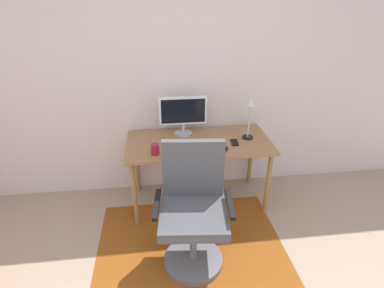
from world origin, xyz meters
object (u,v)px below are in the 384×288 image
desk_lamp (250,111)px  cell_phone (234,142)px  desk (199,148)px  coffee_cup (155,149)px  keyboard (191,150)px  computer_mouse (225,148)px  monitor (183,113)px  office_chair (193,214)px

desk_lamp → cell_phone: bearing=-150.1°
desk → coffee_cup: bearing=-153.4°
keyboard → cell_phone: (0.44, 0.12, -0.00)m
keyboard → computer_mouse: size_ratio=4.13×
computer_mouse → coffee_cup: (-0.64, -0.02, 0.03)m
monitor → office_chair: bearing=-91.1°
desk → monitor: bearing=124.1°
office_chair → coffee_cup: bearing=122.8°
cell_phone → desk: bearing=172.7°
desk → keyboard: (-0.11, -0.20, 0.08)m
monitor → cell_phone: bearing=-30.4°
desk → office_chair: bearing=-101.4°
keyboard → monitor: bearing=94.4°
monitor → office_chair: monitor is taller
desk → monitor: 0.39m
office_chair → desk_lamp: bearing=56.1°
desk → computer_mouse: bearing=-42.8°
monitor → coffee_cup: (-0.29, -0.42, -0.18)m
cell_phone → desk_lamp: 0.33m
computer_mouse → cell_phone: (0.12, 0.12, -0.01)m
coffee_cup → desk_lamp: (0.93, 0.23, 0.23)m
cell_phone → desk_lamp: (0.16, 0.09, 0.28)m
desk → computer_mouse: (0.21, -0.20, 0.09)m
keyboard → office_chair: office_chair is taller
coffee_cup → office_chair: (0.28, -0.55, -0.31)m
desk → cell_phone: (0.34, -0.08, 0.08)m
monitor → office_chair: (-0.02, -0.96, -0.49)m
desk → coffee_cup: size_ratio=14.06×
coffee_cup → monitor: bearing=54.7°
desk → keyboard: 0.24m
monitor → keyboard: size_ratio=1.11×
desk → office_chair: 0.80m
monitor → coffee_cup: monitor is taller
keyboard → desk_lamp: (0.60, 0.21, 0.27)m
desk → desk_lamp: bearing=1.7°
monitor → computer_mouse: 0.57m
desk → cell_phone: size_ratio=10.06×
monitor → keyboard: (0.03, -0.40, -0.22)m
desk_lamp → office_chair: size_ratio=0.40×
computer_mouse → desk: bearing=137.2°
keyboard → office_chair: size_ratio=0.42×
desk_lamp → computer_mouse: bearing=-143.2°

